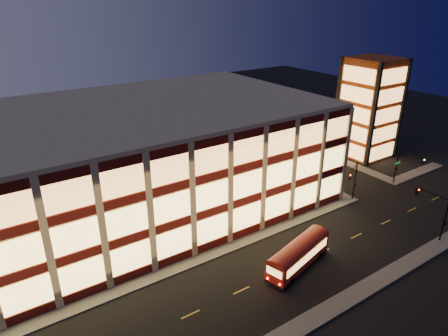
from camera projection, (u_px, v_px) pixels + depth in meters
ground at (225, 255)px, 46.50m from camera, size 200.00×200.00×0.00m
sidewalk_office_south at (198, 259)px, 45.68m from camera, size 54.00×2.00×0.15m
sidewalk_office_east at (277, 165)px, 71.25m from camera, size 2.00×30.00×0.15m
sidewalk_tower_south at (415, 173)px, 67.86m from camera, size 14.00×2.00×0.15m
sidewalk_tower_west at (321, 152)px, 76.93m from camera, size 2.00×30.00×0.15m
sidewalk_near at (304, 324)px, 36.59m from camera, size 100.00×2.00×0.15m
office_building at (138, 158)px, 54.98m from camera, size 50.45×30.45×14.50m
stair_tower at (369, 108)px, 72.64m from camera, size 8.60×8.60×18.00m
traffic_signal_far at (353, 178)px, 56.51m from camera, size 3.79×1.87×6.00m
traffic_signal_right at (406, 163)px, 61.68m from camera, size 1.20×4.37×6.00m
traffic_signal_near at (435, 207)px, 48.61m from camera, size 0.32×4.45×6.00m
trolley_bus at (298, 254)px, 43.80m from camera, size 9.62×4.60×3.16m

